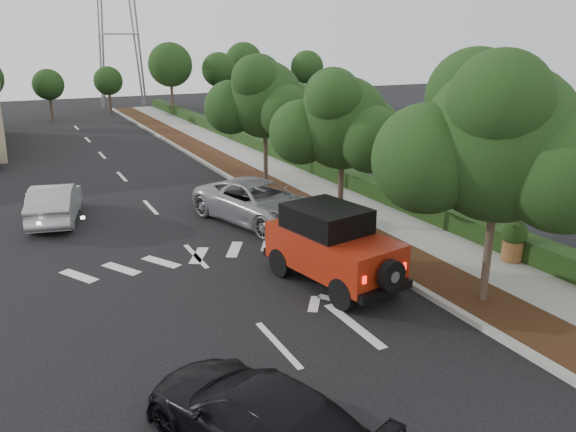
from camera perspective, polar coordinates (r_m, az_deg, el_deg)
ground at (r=12.85m, az=-1.00°, el=-12.94°), size 120.00×120.00×0.00m
curb at (r=24.76m, az=-3.41°, el=2.41°), size 0.20×70.00×0.15m
planting_strip at (r=25.16m, az=-1.31°, el=2.64°), size 1.80×70.00×0.12m
sidewalk at (r=26.00m, az=2.48°, el=3.12°), size 2.00×70.00×0.12m
hedge at (r=26.61m, az=5.13°, el=4.16°), size 0.80×70.00×0.80m
transmission_tower at (r=59.35m, az=-16.24°, el=10.52°), size 7.00×4.00×28.00m
street_tree_near at (r=15.49m, az=19.10°, el=-8.38°), size 3.80×3.80×5.92m
street_tree_mid at (r=20.54m, az=5.26°, el=-1.05°), size 3.20×3.20×5.32m
street_tree_far at (r=26.05m, az=-2.25°, el=3.02°), size 3.40×3.40×5.62m
red_jeep at (r=15.54m, az=4.14°, el=-2.91°), size 2.53×4.40×2.17m
silver_suv_ahead at (r=20.74m, az=-2.96°, el=1.41°), size 4.07×6.04×1.54m
black_suv_oncoming at (r=9.67m, az=-3.10°, el=-19.75°), size 3.34×4.91×1.32m
silver_sedan_oncoming at (r=22.62m, az=-22.60°, el=1.27°), size 2.36×4.52×1.42m
terracotta_planter at (r=18.08m, az=21.99°, el=-1.87°), size 0.77×0.77×1.35m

